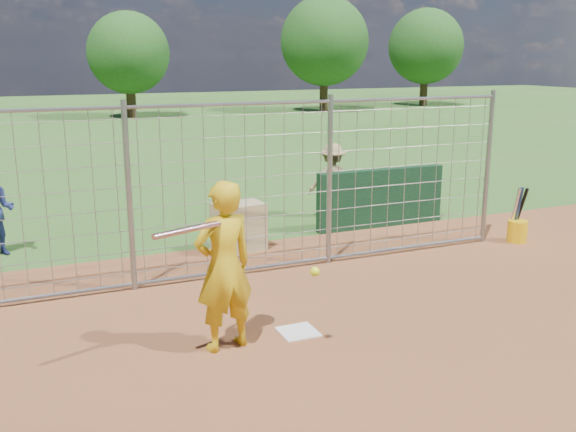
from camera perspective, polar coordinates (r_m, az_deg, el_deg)
name	(u,v)px	position (r m, az deg, el deg)	size (l,w,h in m)	color
ground	(291,326)	(7.79, 0.29, -9.77)	(100.00, 100.00, 0.00)	#2D591E
home_plate	(298,332)	(7.62, 0.90, -10.26)	(0.43, 0.43, 0.02)	silver
dugout_wall	(381,198)	(12.19, 8.24, 1.59)	(2.60, 0.20, 1.10)	#11381E
batter	(224,267)	(6.95, -5.72, -4.50)	(0.69, 0.45, 1.89)	gold
bystander_c	(332,180)	(12.80, 3.94, 3.18)	(0.96, 0.55, 1.48)	#9A8054
equipment_bin	(239,227)	(10.64, -4.40, -0.97)	(0.80, 0.55, 0.80)	tan
equipment_in_play	(222,240)	(6.52, -5.89, -2.12)	(1.72, 0.49, 0.62)	silver
bucket_with_bats	(517,228)	(11.81, 19.71, -1.02)	(0.34, 0.37, 0.97)	#EFB60C
backstop_fence	(236,192)	(9.20, -4.67, 2.15)	(9.08, 0.08, 2.60)	gray
tree_line	(130,45)	(35.18, -13.88, 14.57)	(44.66, 6.72, 6.48)	#3F2B19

